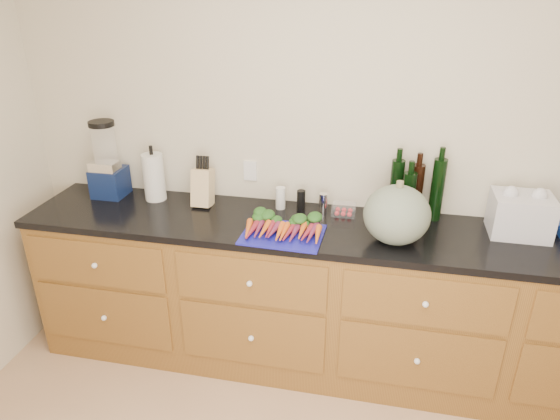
% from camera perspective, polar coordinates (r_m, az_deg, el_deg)
% --- Properties ---
extents(wall_back, '(4.10, 0.05, 2.60)m').
position_cam_1_polar(wall_back, '(2.93, 8.14, 7.13)').
color(wall_back, beige).
rests_on(wall_back, ground).
extents(cabinets, '(3.60, 0.64, 0.90)m').
position_cam_1_polar(cabinets, '(3.01, 6.68, -10.39)').
color(cabinets, brown).
rests_on(cabinets, ground).
extents(countertop, '(3.64, 0.62, 0.04)m').
position_cam_1_polar(countertop, '(2.77, 7.15, -2.37)').
color(countertop, black).
rests_on(countertop, cabinets).
extents(cutting_board, '(0.43, 0.33, 0.01)m').
position_cam_1_polar(cutting_board, '(2.65, 0.32, -2.82)').
color(cutting_board, '#161699').
rests_on(cutting_board, countertop).
extents(carrots, '(0.41, 0.28, 0.05)m').
position_cam_1_polar(carrots, '(2.67, 0.46, -1.99)').
color(carrots, orange).
rests_on(carrots, cutting_board).
extents(squash, '(0.34, 0.34, 0.31)m').
position_cam_1_polar(squash, '(2.60, 13.20, -0.53)').
color(squash, '#566454').
rests_on(squash, countertop).
extents(blender_appliance, '(0.19, 0.19, 0.48)m').
position_cam_1_polar(blender_appliance, '(3.26, -19.16, 4.99)').
color(blender_appliance, '#0F1C46').
rests_on(blender_appliance, countertop).
extents(paper_towel, '(0.13, 0.13, 0.29)m').
position_cam_1_polar(paper_towel, '(3.14, -14.21, 3.67)').
color(paper_towel, silver).
rests_on(paper_towel, countertop).
extents(knife_block, '(0.11, 0.11, 0.22)m').
position_cam_1_polar(knife_block, '(3.01, -8.81, 2.58)').
color(knife_block, tan).
rests_on(knife_block, countertop).
extents(grinder_salt, '(0.06, 0.06, 0.13)m').
position_cam_1_polar(grinder_salt, '(2.94, 0.06, 1.37)').
color(grinder_salt, silver).
rests_on(grinder_salt, countertop).
extents(grinder_pepper, '(0.05, 0.05, 0.12)m').
position_cam_1_polar(grinder_pepper, '(2.93, 2.42, 1.10)').
color(grinder_pepper, black).
rests_on(grinder_pepper, countertop).
extents(canister_chrome, '(0.05, 0.05, 0.12)m').
position_cam_1_polar(canister_chrome, '(2.91, 4.97, 0.81)').
color(canister_chrome, white).
rests_on(canister_chrome, countertop).
extents(tomato_box, '(0.13, 0.11, 0.06)m').
position_cam_1_polar(tomato_box, '(2.90, 7.30, 0.05)').
color(tomato_box, white).
rests_on(tomato_box, countertop).
extents(bottles, '(0.30, 0.15, 0.36)m').
position_cam_1_polar(bottles, '(2.89, 15.15, 2.06)').
color(bottles, black).
rests_on(bottles, countertop).
extents(grocery_bag, '(0.30, 0.24, 0.22)m').
position_cam_1_polar(grocery_bag, '(2.92, 25.78, -0.52)').
color(grocery_bag, silver).
rests_on(grocery_bag, countertop).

